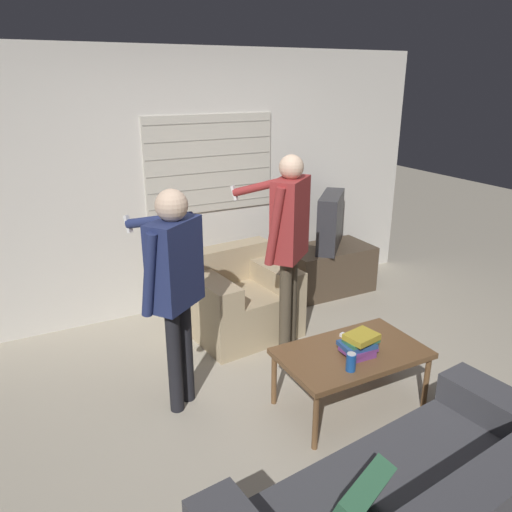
{
  "coord_description": "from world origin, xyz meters",
  "views": [
    {
      "loc": [
        -1.72,
        -2.61,
        2.28
      ],
      "look_at": [
        -0.09,
        0.54,
        1.0
      ],
      "focal_mm": 35.0,
      "sensor_mm": 36.0,
      "label": 1
    }
  ],
  "objects": [
    {
      "name": "ground_plane",
      "position": [
        0.0,
        0.0,
        0.0
      ],
      "size": [
        16.0,
        16.0,
        0.0
      ],
      "primitive_type": "plane",
      "color": "#B2A893"
    },
    {
      "name": "book_stack",
      "position": [
        0.31,
        -0.25,
        0.54
      ],
      "size": [
        0.26,
        0.21,
        0.17
      ],
      "color": "#75387F",
      "rests_on": "coffee_table"
    },
    {
      "name": "person_right_standing",
      "position": [
        0.29,
        0.69,
        1.09
      ],
      "size": [
        0.51,
        0.85,
        1.72
      ],
      "rotation": [
        0.0,
        0.0,
        0.7
      ],
      "color": "#4C4233",
      "rests_on": "ground_plane"
    },
    {
      "name": "wall_back",
      "position": [
        0.0,
        2.03,
        1.28
      ],
      "size": [
        5.2,
        0.08,
        2.55
      ],
      "color": "silver",
      "rests_on": "ground_plane"
    },
    {
      "name": "armchair_beige",
      "position": [
        0.09,
        1.21,
        0.32
      ],
      "size": [
        0.98,
        0.87,
        0.78
      ],
      "rotation": [
        0.0,
        0.0,
        3.25
      ],
      "color": "tan",
      "rests_on": "ground_plane"
    },
    {
      "name": "tv",
      "position": [
        1.38,
        1.63,
        0.81
      ],
      "size": [
        0.62,
        0.65,
        0.6
      ],
      "rotation": [
        0.0,
        0.0,
        3.97
      ],
      "color": "#2D2D33",
      "rests_on": "tv_stand"
    },
    {
      "name": "tv_stand",
      "position": [
        1.38,
        1.63,
        0.25
      ],
      "size": [
        0.96,
        0.55,
        0.51
      ],
      "color": "#4C3D2D",
      "rests_on": "ground_plane"
    },
    {
      "name": "soda_can",
      "position": [
        0.14,
        -0.38,
        0.51
      ],
      "size": [
        0.07,
        0.07,
        0.13
      ],
      "color": "#194C9E",
      "rests_on": "coffee_table"
    },
    {
      "name": "coffee_table",
      "position": [
        0.3,
        -0.18,
        0.41
      ],
      "size": [
        1.03,
        0.62,
        0.45
      ],
      "color": "brown",
      "rests_on": "ground_plane"
    },
    {
      "name": "spare_remote",
      "position": [
        0.39,
        -0.03,
        0.46
      ],
      "size": [
        0.08,
        0.14,
        0.02
      ],
      "rotation": [
        0.0,
        0.0,
        0.33
      ],
      "color": "white",
      "rests_on": "coffee_table"
    },
    {
      "name": "person_left_standing",
      "position": [
        -0.78,
        0.4,
        1.02
      ],
      "size": [
        0.5,
        0.81,
        1.61
      ],
      "rotation": [
        0.0,
        0.0,
        0.64
      ],
      "color": "black",
      "rests_on": "ground_plane"
    }
  ]
}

